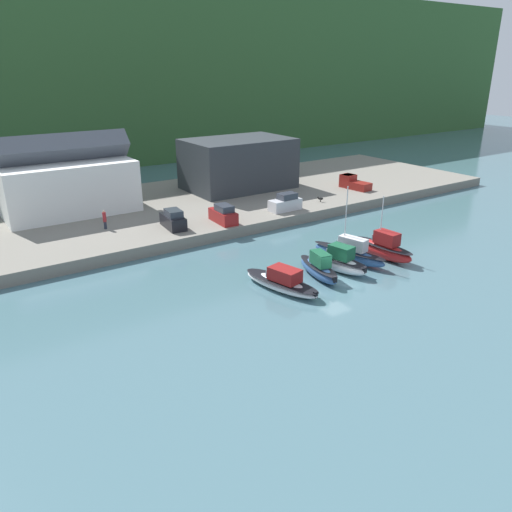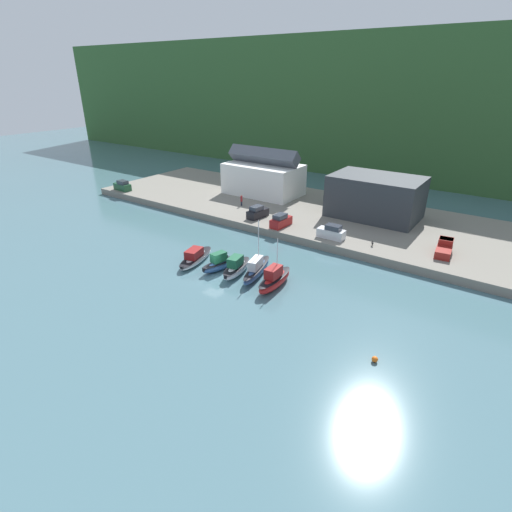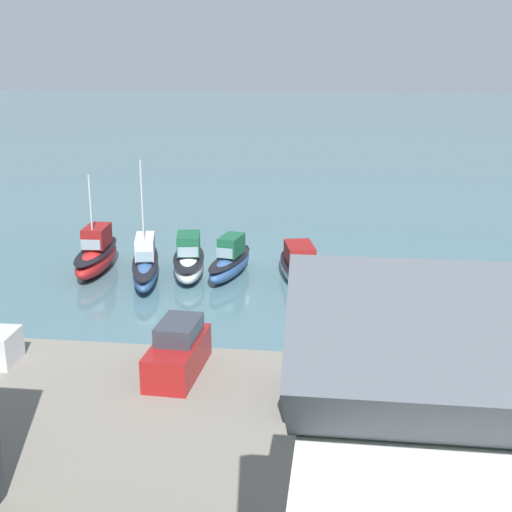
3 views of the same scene
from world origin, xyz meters
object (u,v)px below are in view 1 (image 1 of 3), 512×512
(moored_boat_3, at_px, (349,253))
(parked_car_2, at_px, (223,215))
(moored_boat_4, at_px, (384,248))
(dog_on_quay, at_px, (320,198))
(moored_boat_1, at_px, (319,268))
(person_on_quay, at_px, (105,219))
(parked_car_0, at_px, (286,203))
(parked_car_3, at_px, (173,220))
(pickup_truck_0, at_px, (353,183))
(moored_boat_0, at_px, (282,282))
(moored_boat_2, at_px, (338,261))

(moored_boat_3, distance_m, parked_car_2, 16.09)
(moored_boat_4, distance_m, dog_on_quay, 18.07)
(moored_boat_1, bearing_deg, moored_boat_4, 11.52)
(moored_boat_1, relative_size, parked_car_2, 1.48)
(parked_car_2, bearing_deg, person_on_quay, 159.45)
(moored_boat_1, relative_size, moored_boat_3, 0.76)
(parked_car_0, relative_size, person_on_quay, 1.98)
(moored_boat_1, xyz_separation_m, parked_car_3, (-6.19, 17.72, 1.25))
(parked_car_0, height_order, pickup_truck_0, parked_car_0)
(moored_boat_1, xyz_separation_m, person_on_quay, (-12.68, 21.65, 1.43))
(parked_car_3, bearing_deg, moored_boat_4, -44.45)
(moored_boat_1, relative_size, parked_car_3, 1.46)
(moored_boat_3, distance_m, moored_boat_4, 3.78)
(parked_car_3, height_order, dog_on_quay, parked_car_3)
(person_on_quay, bearing_deg, pickup_truck_0, -2.22)
(parked_car_0, relative_size, parked_car_3, 0.97)
(moored_boat_4, relative_size, parked_car_3, 1.65)
(moored_boat_0, bearing_deg, moored_boat_4, -11.77)
(parked_car_0, height_order, parked_car_2, same)
(moored_boat_4, relative_size, pickup_truck_0, 1.46)
(moored_boat_2, bearing_deg, person_on_quay, 115.33)
(moored_boat_0, relative_size, dog_on_quay, 9.65)
(moored_boat_4, distance_m, parked_car_0, 16.36)
(parked_car_3, bearing_deg, dog_on_quay, 3.40)
(parked_car_2, distance_m, pickup_truck_0, 25.01)
(parked_car_2, distance_m, dog_on_quay, 15.50)
(parked_car_3, distance_m, dog_on_quay, 21.20)
(moored_boat_4, bearing_deg, moored_boat_2, 176.10)
(parked_car_2, height_order, parked_car_3, same)
(moored_boat_3, distance_m, person_on_quay, 27.10)
(moored_boat_4, height_order, pickup_truck_0, moored_boat_4)
(parked_car_2, relative_size, parked_car_3, 0.99)
(moored_boat_3, xyz_separation_m, pickup_truck_0, (19.08, 18.94, 1.11))
(moored_boat_0, distance_m, moored_boat_4, 13.13)
(moored_boat_2, distance_m, person_on_quay, 26.41)
(parked_car_3, relative_size, pickup_truck_0, 0.89)
(moored_boat_2, relative_size, person_on_quay, 3.16)
(moored_boat_1, distance_m, person_on_quay, 25.13)
(parked_car_3, bearing_deg, moored_boat_3, -50.06)
(moored_boat_2, distance_m, parked_car_3, 19.69)
(moored_boat_2, distance_m, parked_car_2, 16.48)
(moored_boat_1, distance_m, parked_car_3, 18.82)
(dog_on_quay, bearing_deg, moored_boat_4, -136.44)
(parked_car_2, height_order, pickup_truck_0, parked_car_2)
(moored_boat_2, xyz_separation_m, moored_boat_3, (2.51, 1.11, 0.02))
(person_on_quay, relative_size, dog_on_quay, 2.49)
(moored_boat_2, relative_size, moored_boat_3, 0.81)
(parked_car_0, distance_m, parked_car_3, 14.92)
(moored_boat_4, bearing_deg, dog_on_quay, 66.76)
(parked_car_2, bearing_deg, moored_boat_0, -100.28)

